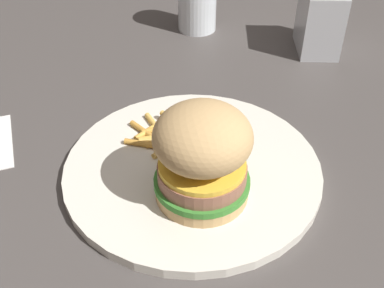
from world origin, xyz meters
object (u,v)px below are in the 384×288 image
fries_pile (165,135)px  napkin_dispenser (320,20)px  sandwich (202,154)px  drink_glass (197,1)px  plate (192,169)px

fries_pile → napkin_dispenser: napkin_dispenser is taller
sandwich → drink_glass: 0.42m
plate → sandwich: size_ratio=2.72×
sandwich → napkin_dispenser: sandwich is taller
fries_pile → sandwich: bearing=79.8°
plate → sandwich: sandwich is taller
plate → fries_pile: 0.06m
fries_pile → drink_glass: drink_glass is taller
sandwich → drink_glass: bearing=-124.4°
plate → sandwich: 0.08m
napkin_dispenser → fries_pile: bearing=-41.0°
plate → drink_glass: bearing=-125.9°
fries_pile → plate: bearing=88.9°
drink_glass → fries_pile: bearing=48.2°
sandwich → napkin_dispenser: 0.40m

